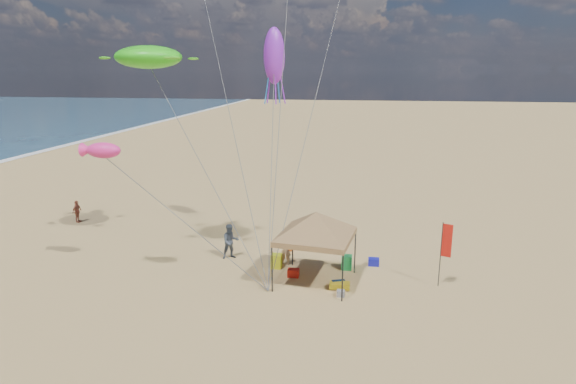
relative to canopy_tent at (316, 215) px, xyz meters
name	(u,v)px	position (x,y,z in m)	size (l,w,h in m)	color
ground	(277,298)	(-1.46, -1.91, -3.27)	(280.00, 280.00, 0.00)	tan
canopy_tent	(316,215)	(0.00, 0.00, 0.00)	(6.31, 6.31, 3.93)	black
feather_flag	(445,244)	(5.78, 0.39, -1.23)	(0.44, 0.19, 3.06)	black
cooler_red	(293,273)	(-1.09, 0.40, -3.08)	(0.54, 0.38, 0.38)	red
cooler_blue	(374,262)	(2.72, 2.41, -3.08)	(0.54, 0.38, 0.38)	#13149C
bag_navy	(338,283)	(1.10, -0.40, -3.09)	(0.36, 0.36, 0.60)	#0C1D34
bag_orange	(291,247)	(-1.71, 3.89, -3.09)	(0.36, 0.36, 0.60)	#FF620E
chair_green	(347,262)	(1.39, 1.74, -2.92)	(0.50, 0.50, 0.70)	green
chair_yellow	(276,261)	(-2.08, 1.35, -2.92)	(0.50, 0.50, 0.70)	#E1F11A
crate_grey	(341,293)	(1.26, -1.33, -3.13)	(0.34, 0.30, 0.28)	slate
beach_cart	(340,285)	(1.18, -0.64, -3.07)	(0.90, 0.50, 0.24)	gold
person_near_a	(285,250)	(-1.71, 1.83, -2.48)	(0.58, 0.38, 1.58)	tan
person_near_b	(231,241)	(-4.68, 2.21, -2.34)	(0.90, 0.70, 1.86)	#39424E
person_near_c	(323,234)	(0.01, 4.07, -2.34)	(1.20, 0.69, 1.86)	white
person_far_a	(77,211)	(-16.18, 6.66, -2.55)	(0.85, 0.35, 1.45)	#9C513C
turtle_kite	(148,57)	(-8.50, 2.11, 6.94)	(3.32, 2.66, 1.11)	#2CCF18
fish_kite	(103,150)	(-9.45, -1.08, 2.87)	(1.61, 0.80, 0.72)	#F2288B
squid_kite	(274,56)	(-2.88, 5.37, 7.06)	(1.14, 1.14, 2.95)	purple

